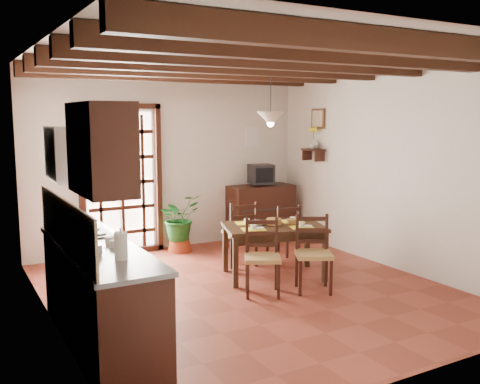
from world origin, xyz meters
TOP-DOWN VIEW (x-y plane):
  - ground_plane at (0.00, 0.00)m, footprint 5.00×5.00m
  - room_shell at (0.00, 0.00)m, footprint 4.52×5.02m
  - ceiling_beams at (0.00, 0.00)m, footprint 4.50×4.34m
  - french_door at (-0.80, 2.45)m, footprint 1.26×0.11m
  - kitchen_counter at (-1.96, -0.60)m, footprint 0.64×2.25m
  - upper_cabinet at (-2.08, -1.30)m, footprint 0.35×0.80m
  - range_hood at (-2.05, -0.05)m, footprint 0.38×0.60m
  - counter_items at (-1.95, -0.51)m, footprint 0.50×1.43m
  - dining_table at (0.57, 0.34)m, footprint 1.45×1.16m
  - chair_near_left at (0.07, -0.18)m, footprint 0.55×0.54m
  - chair_near_right at (0.68, -0.37)m, footprint 0.56×0.55m
  - chair_far_left at (0.47, 1.05)m, footprint 0.49×0.47m
  - chair_far_right at (1.07, 0.86)m, footprint 0.42×0.40m
  - table_setting at (0.57, 0.34)m, footprint 0.92×0.61m
  - table_bowl at (0.37, 0.45)m, footprint 0.23×0.23m
  - sideboard at (1.53, 2.23)m, footprint 1.12×0.54m
  - crt_tv at (1.53, 2.22)m, footprint 0.44×0.42m
  - fuse_box at (1.50, 2.48)m, footprint 0.25×0.03m
  - plant_pot at (0.02, 2.17)m, footprint 0.39×0.39m
  - potted_plant at (0.02, 2.17)m, footprint 2.02×1.86m
  - wall_shelf at (2.14, 1.60)m, footprint 0.20×0.42m
  - shelf_vase at (2.14, 1.60)m, footprint 0.15×0.15m
  - shelf_flowers at (2.14, 1.60)m, footprint 0.14×0.14m
  - framed_picture at (2.22, 1.60)m, footprint 0.03×0.32m
  - pendant_lamp at (0.57, 0.44)m, footprint 0.36×0.36m

SIDE VIEW (x-z plane):
  - ground_plane at x=0.00m, z-range 0.00..0.00m
  - plant_pot at x=0.02m, z-range -0.01..0.23m
  - chair_far_right at x=1.07m, z-range -0.16..0.69m
  - chair_near_left at x=0.07m, z-range -0.17..0.73m
  - chair_near_right at x=0.68m, z-range -0.17..0.74m
  - chair_far_left at x=0.47m, z-range -0.17..0.75m
  - sideboard at x=1.53m, z-range 0.00..0.93m
  - kitchen_counter at x=-1.96m, z-range -0.22..1.16m
  - potted_plant at x=0.02m, z-range -0.36..1.50m
  - dining_table at x=0.57m, z-range 0.26..0.94m
  - table_setting at x=0.57m, z-range 0.61..0.70m
  - table_bowl at x=0.37m, z-range 0.69..0.74m
  - counter_items at x=-1.95m, z-range 0.83..1.08m
  - crt_tv at x=1.53m, z-range 0.96..1.29m
  - french_door at x=-0.80m, z-range 0.02..2.34m
  - wall_shelf at x=2.14m, z-range 1.41..1.61m
  - shelf_vase at x=2.14m, z-range 1.57..1.73m
  - range_hood at x=-2.05m, z-range 1.46..2.00m
  - fuse_box at x=1.50m, z-range 1.59..1.91m
  - room_shell at x=0.00m, z-range 0.41..3.22m
  - upper_cabinet at x=-2.08m, z-range 1.50..2.20m
  - shelf_flowers at x=2.14m, z-range 1.68..2.04m
  - framed_picture at x=2.22m, z-range 1.89..2.21m
  - pendant_lamp at x=0.57m, z-range 1.66..2.50m
  - ceiling_beams at x=0.00m, z-range 2.59..2.79m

